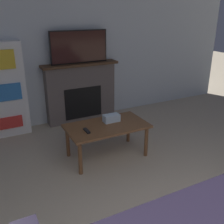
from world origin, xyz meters
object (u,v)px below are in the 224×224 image
at_px(tv, 79,47).
at_px(bookshelf, 4,90).
at_px(fireplace, 81,92).
at_px(coffee_table, 107,129).

xyz_separation_m(tv, bookshelf, (-1.26, -0.00, -0.58)).
distance_m(tv, bookshelf, 1.38).
distance_m(fireplace, tv, 0.78).
xyz_separation_m(fireplace, tv, (0.00, -0.02, 0.78)).
distance_m(coffee_table, bookshelf, 1.77).
relative_size(tv, coffee_table, 0.92).
height_order(tv, coffee_table, tv).
bearing_deg(bookshelf, tv, 0.12).
xyz_separation_m(tv, coffee_table, (-0.16, -1.35, -0.90)).
xyz_separation_m(fireplace, coffee_table, (-0.16, -1.37, -0.12)).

